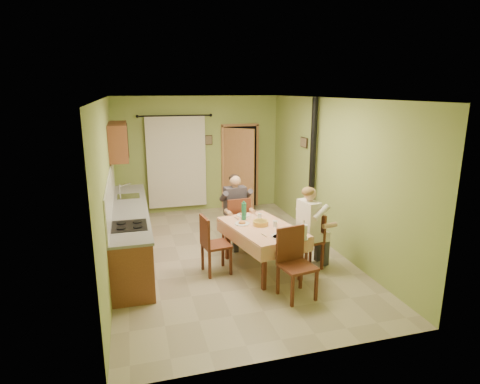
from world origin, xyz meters
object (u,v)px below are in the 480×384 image
object	(u,v)px
dining_table	(262,248)
chair_far	(236,233)
man_far	(236,203)
man_right	(310,218)
chair_right	(309,251)
chair_near	(296,278)
stove_flue	(311,187)
chair_left	(215,256)

from	to	relation	value
dining_table	chair_far	xyz separation A→B (m)	(-0.17, 1.04, -0.09)
man_far	man_right	size ratio (longest dim) A/B	1.00
dining_table	chair_right	distance (m)	0.81
chair_far	man_right	xyz separation A→B (m)	(0.95, -1.20, 0.59)
dining_table	chair_near	world-z (taller)	chair_near
man_far	stove_flue	bearing A→B (deg)	4.71
chair_near	man_far	distance (m)	2.19
chair_far	chair_left	world-z (taller)	chair_far
man_far	chair_far	bearing A→B (deg)	-90.00
chair_left	chair_right	bearing A→B (deg)	73.60
chair_far	chair_right	bearing A→B (deg)	-55.35
dining_table	man_far	size ratio (longest dim) A/B	1.24
chair_far	stove_flue	world-z (taller)	stove_flue
stove_flue	chair_near	bearing A→B (deg)	-119.32
dining_table	chair_left	distance (m)	0.78
chair_near	chair_left	bearing A→B (deg)	-58.47
dining_table	chair_right	world-z (taller)	chair_right
stove_flue	chair_right	bearing A→B (deg)	-115.59
chair_left	man_right	distance (m)	1.68
chair_near	chair_far	bearing A→B (deg)	-89.73
chair_left	stove_flue	bearing A→B (deg)	110.66
dining_table	stove_flue	size ratio (longest dim) A/B	0.61
chair_far	chair_right	xyz separation A→B (m)	(0.96, -1.20, -0.00)
man_far	man_right	distance (m)	1.54
chair_right	stove_flue	bearing A→B (deg)	-36.53
chair_near	man_right	size ratio (longest dim) A/B	0.74
chair_right	man_far	bearing A→B (deg)	27.60
chair_far	stove_flue	distance (m)	1.84
man_far	man_right	bearing A→B (deg)	-56.09
chair_right	man_far	size ratio (longest dim) A/B	0.68
man_far	chair_near	bearing A→B (deg)	-84.57
chair_far	dining_table	bearing A→B (deg)	-84.97
man_far	stove_flue	xyz separation A→B (m)	(1.67, 0.26, 0.15)
chair_right	man_far	world-z (taller)	man_far
dining_table	stove_flue	xyz separation A→B (m)	(1.50, 1.32, 0.64)
chair_near	chair_right	size ratio (longest dim) A/B	1.08
chair_right	man_far	xyz separation A→B (m)	(-0.96, 1.21, 0.59)
man_right	chair_far	bearing A→B (deg)	27.50
chair_right	stove_flue	xyz separation A→B (m)	(0.71, 1.47, 0.74)
chair_right	man_right	distance (m)	0.59
chair_near	chair_right	xyz separation A→B (m)	(0.61, 0.87, -0.00)
dining_table	chair_near	distance (m)	1.05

